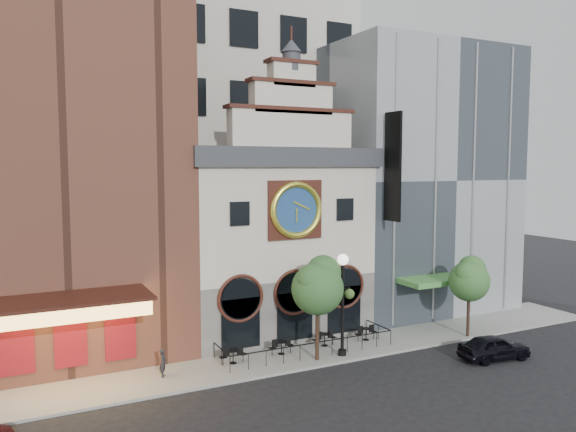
{
  "coord_description": "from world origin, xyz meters",
  "views": [
    {
      "loc": [
        -15.57,
        -26.31,
        11.25
      ],
      "look_at": [
        0.57,
        6.0,
        7.98
      ],
      "focal_mm": 35.0,
      "sensor_mm": 36.0,
      "label": 1
    }
  ],
  "objects_px": {
    "bistro_2": "(325,339)",
    "tree_right": "(469,278)",
    "bistro_3": "(366,333)",
    "bistro_0": "(233,355)",
    "tree_left": "(318,284)",
    "car_right": "(494,347)",
    "lamppost": "(343,293)",
    "bistro_1": "(281,346)",
    "pedestrian": "(163,363)"
  },
  "relations": [
    {
      "from": "bistro_2",
      "to": "tree_right",
      "type": "bearing_deg",
      "value": -14.24
    },
    {
      "from": "bistro_2",
      "to": "bistro_3",
      "type": "xyz_separation_m",
      "value": [
        2.96,
        -0.17,
        0.0
      ]
    },
    {
      "from": "bistro_0",
      "to": "tree_left",
      "type": "bearing_deg",
      "value": -18.37
    },
    {
      "from": "bistro_0",
      "to": "car_right",
      "type": "distance_m",
      "value": 15.09
    },
    {
      "from": "bistro_0",
      "to": "tree_left",
      "type": "xyz_separation_m",
      "value": [
        4.59,
        -1.52,
        3.9
      ]
    },
    {
      "from": "car_right",
      "to": "tree_right",
      "type": "bearing_deg",
      "value": -15.61
    },
    {
      "from": "bistro_2",
      "to": "tree_right",
      "type": "height_order",
      "value": "tree_right"
    },
    {
      "from": "bistro_0",
      "to": "lamppost",
      "type": "height_order",
      "value": "lamppost"
    },
    {
      "from": "bistro_1",
      "to": "bistro_3",
      "type": "height_order",
      "value": "same"
    },
    {
      "from": "car_right",
      "to": "lamppost",
      "type": "distance_m",
      "value": 9.34
    },
    {
      "from": "tree_right",
      "to": "tree_left",
      "type": "bearing_deg",
      "value": 177.39
    },
    {
      "from": "pedestrian",
      "to": "bistro_3",
      "type": "bearing_deg",
      "value": -68.47
    },
    {
      "from": "bistro_0",
      "to": "tree_right",
      "type": "height_order",
      "value": "tree_right"
    },
    {
      "from": "bistro_2",
      "to": "pedestrian",
      "type": "bearing_deg",
      "value": -176.86
    },
    {
      "from": "bistro_0",
      "to": "pedestrian",
      "type": "bearing_deg",
      "value": -177.3
    },
    {
      "from": "car_right",
      "to": "pedestrian",
      "type": "xyz_separation_m",
      "value": [
        -17.96,
        5.57,
        0.18
      ]
    },
    {
      "from": "bistro_0",
      "to": "bistro_2",
      "type": "height_order",
      "value": "same"
    },
    {
      "from": "tree_right",
      "to": "bistro_1",
      "type": "bearing_deg",
      "value": 169.94
    },
    {
      "from": "bistro_2",
      "to": "car_right",
      "type": "xyz_separation_m",
      "value": [
        7.81,
        -6.13,
        0.11
      ]
    },
    {
      "from": "bistro_1",
      "to": "tree_right",
      "type": "height_order",
      "value": "tree_right"
    },
    {
      "from": "bistro_0",
      "to": "bistro_1",
      "type": "xyz_separation_m",
      "value": [
        3.1,
        0.19,
        0.0
      ]
    },
    {
      "from": "bistro_0",
      "to": "tree_left",
      "type": "distance_m",
      "value": 6.21
    },
    {
      "from": "bistro_0",
      "to": "tree_left",
      "type": "relative_size",
      "value": 0.27
    },
    {
      "from": "tree_right",
      "to": "bistro_2",
      "type": "bearing_deg",
      "value": 165.76
    },
    {
      "from": "bistro_1",
      "to": "tree_left",
      "type": "relative_size",
      "value": 0.27
    },
    {
      "from": "bistro_0",
      "to": "car_right",
      "type": "height_order",
      "value": "car_right"
    },
    {
      "from": "bistro_1",
      "to": "bistro_2",
      "type": "height_order",
      "value": "same"
    },
    {
      "from": "bistro_1",
      "to": "lamppost",
      "type": "bearing_deg",
      "value": -29.34
    },
    {
      "from": "lamppost",
      "to": "tree_left",
      "type": "relative_size",
      "value": 1.01
    },
    {
      "from": "bistro_1",
      "to": "bistro_2",
      "type": "relative_size",
      "value": 1.0
    },
    {
      "from": "lamppost",
      "to": "car_right",
      "type": "bearing_deg",
      "value": -48.83
    },
    {
      "from": "tree_left",
      "to": "lamppost",
      "type": "bearing_deg",
      "value": -1.35
    },
    {
      "from": "tree_right",
      "to": "bistro_3",
      "type": "bearing_deg",
      "value": 161.03
    },
    {
      "from": "lamppost",
      "to": "tree_right",
      "type": "relative_size",
      "value": 1.15
    },
    {
      "from": "tree_left",
      "to": "tree_right",
      "type": "height_order",
      "value": "tree_left"
    },
    {
      "from": "bistro_1",
      "to": "bistro_2",
      "type": "distance_m",
      "value": 3.05
    },
    {
      "from": "bistro_3",
      "to": "tree_left",
      "type": "xyz_separation_m",
      "value": [
        -4.52,
        -1.72,
        3.9
      ]
    },
    {
      "from": "tree_left",
      "to": "car_right",
      "type": "bearing_deg",
      "value": -24.34
    },
    {
      "from": "pedestrian",
      "to": "bistro_0",
      "type": "bearing_deg",
      "value": -67.46
    },
    {
      "from": "bistro_2",
      "to": "bistro_3",
      "type": "bearing_deg",
      "value": -3.28
    },
    {
      "from": "car_right",
      "to": "pedestrian",
      "type": "bearing_deg",
      "value": 80.55
    },
    {
      "from": "bistro_1",
      "to": "tree_left",
      "type": "distance_m",
      "value": 4.51
    },
    {
      "from": "car_right",
      "to": "tree_right",
      "type": "distance_m",
      "value": 5.22
    },
    {
      "from": "bistro_0",
      "to": "bistro_2",
      "type": "distance_m",
      "value": 6.16
    },
    {
      "from": "pedestrian",
      "to": "tree_right",
      "type": "relative_size",
      "value": 0.29
    },
    {
      "from": "bistro_0",
      "to": "pedestrian",
      "type": "height_order",
      "value": "pedestrian"
    },
    {
      "from": "car_right",
      "to": "bistro_0",
      "type": "bearing_deg",
      "value": 75.35
    },
    {
      "from": "bistro_3",
      "to": "tree_right",
      "type": "relative_size",
      "value": 0.3
    },
    {
      "from": "bistro_0",
      "to": "lamppost",
      "type": "xyz_separation_m",
      "value": [
        6.22,
        -1.56,
        3.25
      ]
    },
    {
      "from": "pedestrian",
      "to": "lamppost",
      "type": "relative_size",
      "value": 0.25
    }
  ]
}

